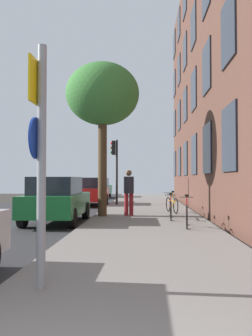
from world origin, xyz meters
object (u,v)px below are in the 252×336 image
bicycle_1 (171,209)px  bicycle_0 (187,214)px  tree_near (103,96)px  pedestrian_0 (129,189)px  sign_post (40,148)px  car_2 (89,191)px  car_3 (97,188)px  car_1 (57,199)px  bicycle_2 (172,204)px  traffic_light (115,160)px

bicycle_1 → bicycle_0: bearing=-81.6°
tree_near → pedestrian_0: (1.03, 0.19, -3.70)m
sign_post → car_2: sign_post is taller
bicycle_1 → car_3: (-4.72, 16.15, 0.35)m
bicycle_0 → pedestrian_0: 3.84m
car_2 → car_3: bearing=93.8°
bicycle_1 → car_3: bearing=106.3°
tree_near → car_1: bearing=-134.3°
sign_post → bicycle_2: 11.20m
car_1 → bicycle_0: bearing=-20.6°
bicycle_0 → bicycle_2: 4.59m
bicycle_1 → pedestrian_0: pedestrian_0 is taller
car_1 → car_3: (-0.70, 16.67, 0.00)m
traffic_light → car_2: (-1.58, 0.52, -1.78)m
bicycle_0 → car_2: car_2 is taller
sign_post → pedestrian_0: (0.81, 9.49, -0.83)m
tree_near → bicycle_2: 5.41m
car_3 → bicycle_2: bearing=-70.1°
bicycle_1 → bicycle_2: (0.23, 2.46, -0.01)m
tree_near → bicycle_1: size_ratio=3.49×
car_1 → car_3: bearing=92.4°
pedestrian_0 → car_1: size_ratio=0.43×
sign_post → bicycle_1: sign_post is taller
tree_near → bicycle_2: (2.82, 1.50, -4.36)m
traffic_light → car_3: traffic_light is taller
sign_post → bicycle_0: sign_post is taller
sign_post → car_1: (-1.65, 7.82, -1.13)m
car_2 → bicycle_2: bearing=-50.6°
bicycle_1 → bicycle_2: bearing=84.6°
bicycle_1 → traffic_light: bearing=109.5°
pedestrian_0 → car_2: 7.16m
bicycle_2 → pedestrian_0: pedestrian_0 is taller
bicycle_0 → tree_near: bearing=133.1°
sign_post → car_1: 8.08m
sign_post → pedestrian_0: sign_post is taller
car_3 → tree_near: bearing=-82.0°
tree_near → pedestrian_0: bearing=10.6°
bicycle_2 → traffic_light: bearing=120.2°
tree_near → car_2: 8.10m
car_1 → car_2: 8.33m
bicycle_0 → car_1: (-4.34, 1.63, 0.34)m
traffic_light → bicycle_2: bearing=-59.8°
tree_near → car_2: size_ratio=1.39×
sign_post → bicycle_2: bearing=76.4°
tree_near → bicycle_2: size_ratio=3.52×
bicycle_0 → bicycle_1: 2.16m
traffic_light → tree_near: size_ratio=0.61×
sign_post → tree_near: size_ratio=0.54×
sign_post → car_3: (-2.35, 24.49, -1.13)m
tree_near → bicycle_0: 6.07m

